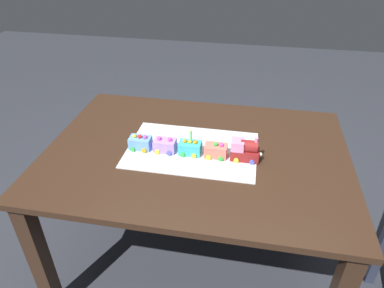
# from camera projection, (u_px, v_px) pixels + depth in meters

# --- Properties ---
(ground_plane) EXTENTS (8.00, 8.00, 0.00)m
(ground_plane) POSITION_uv_depth(u_px,v_px,m) (195.00, 255.00, 2.04)
(ground_plane) COLOR #2D3038
(dining_table) EXTENTS (1.40, 1.00, 0.74)m
(dining_table) POSITION_uv_depth(u_px,v_px,m) (196.00, 169.00, 1.69)
(dining_table) COLOR #382316
(dining_table) RESTS_ON ground
(cake_board) EXTENTS (0.60, 0.40, 0.00)m
(cake_board) POSITION_uv_depth(u_px,v_px,m) (192.00, 150.00, 1.63)
(cake_board) COLOR silver
(cake_board) RESTS_ON dining_table
(cake_locomotive) EXTENTS (0.14, 0.08, 0.12)m
(cake_locomotive) POSITION_uv_depth(u_px,v_px,m) (245.00, 150.00, 1.54)
(cake_locomotive) COLOR maroon
(cake_locomotive) RESTS_ON cake_board
(cake_car_hopper_coral) EXTENTS (0.10, 0.08, 0.07)m
(cake_car_hopper_coral) POSITION_uv_depth(u_px,v_px,m) (216.00, 150.00, 1.57)
(cake_car_hopper_coral) COLOR #F27260
(cake_car_hopper_coral) RESTS_ON cake_board
(cake_car_caboose_turquoise) EXTENTS (0.10, 0.08, 0.07)m
(cake_car_caboose_turquoise) POSITION_uv_depth(u_px,v_px,m) (190.00, 148.00, 1.59)
(cake_car_caboose_turquoise) COLOR #38B7C6
(cake_car_caboose_turquoise) RESTS_ON cake_board
(cake_car_tanker_lavender) EXTENTS (0.10, 0.08, 0.07)m
(cake_car_tanker_lavender) POSITION_uv_depth(u_px,v_px,m) (165.00, 145.00, 1.61)
(cake_car_tanker_lavender) COLOR #AD84E0
(cake_car_tanker_lavender) RESTS_ON cake_board
(cake_car_gondola_sky_blue) EXTENTS (0.10, 0.08, 0.07)m
(cake_car_gondola_sky_blue) POSITION_uv_depth(u_px,v_px,m) (140.00, 142.00, 1.63)
(cake_car_gondola_sky_blue) COLOR #669EEA
(cake_car_gondola_sky_blue) RESTS_ON cake_board
(birthday_candle) EXTENTS (0.01, 0.01, 0.06)m
(birthday_candle) POSITION_uv_depth(u_px,v_px,m) (191.00, 135.00, 1.55)
(birthday_candle) COLOR #66D872
(birthday_candle) RESTS_ON cake_car_caboose_turquoise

